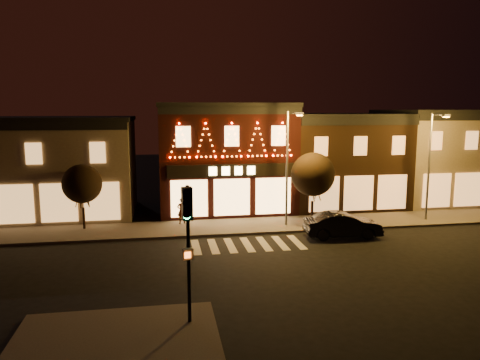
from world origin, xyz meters
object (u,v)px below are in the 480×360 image
object	(u,v)px
streetlamp_mid	(289,159)
dark_sedan	(343,225)
pedestrian	(182,211)
traffic_signal_near	(188,228)

from	to	relation	value
streetlamp_mid	dark_sedan	world-z (taller)	streetlamp_mid
streetlamp_mid	pedestrian	distance (m)	8.01
streetlamp_mid	pedestrian	bearing A→B (deg)	178.77
traffic_signal_near	dark_sedan	xyz separation A→B (m)	(10.06, 10.33, -2.94)
streetlamp_mid	dark_sedan	size ratio (longest dim) A/B	1.61
pedestrian	traffic_signal_near	bearing A→B (deg)	78.01
traffic_signal_near	pedestrian	distance (m)	15.15
streetlamp_mid	traffic_signal_near	bearing A→B (deg)	-106.42
traffic_signal_near	streetlamp_mid	size ratio (longest dim) A/B	0.67
traffic_signal_near	streetlamp_mid	xyz separation A→B (m)	(7.36, 13.17, 0.87)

